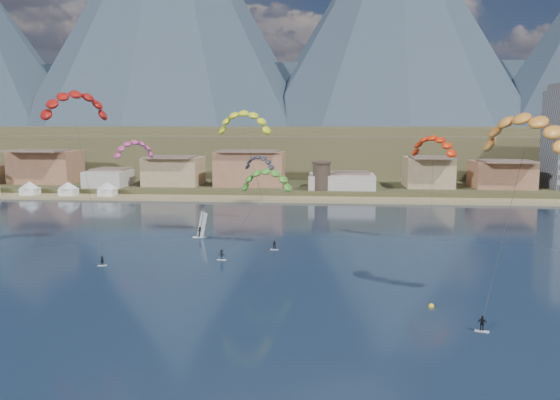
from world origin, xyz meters
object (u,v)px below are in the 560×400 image
Objects in this scene: watchtower at (322,176)px; kitesurfer_yellow at (244,119)px; kitesurfer_red at (75,101)px; kitesurfer_green at (266,177)px; windsurfer at (201,230)px; kitesurfer_orange at (526,127)px; buoy at (431,306)px.

watchtower is 0.33× the size of kitesurfer_yellow.
kitesurfer_red reaches higher than kitesurfer_green.
kitesurfer_red is 1.68× the size of kitesurfer_green.
kitesurfer_orange is at bearing -37.34° from windsurfer.
kitesurfer_red is (-39.49, -77.72, 19.15)m from watchtower.
kitesurfer_green is at bearing 126.18° from buoy.
kitesurfer_yellow reaches higher than watchtower.
kitesurfer_orange reaches higher than windsurfer.
kitesurfer_green is (-34.18, 29.86, -8.94)m from kitesurfer_orange.
kitesurfer_red is 68.85m from kitesurfer_orange.
kitesurfer_green is (4.73, -6.29, -10.18)m from kitesurfer_yellow.
kitesurfer_orange reaches higher than buoy.
windsurfer is at bearing 133.70° from buoy.
watchtower is 12.76× the size of buoy.
kitesurfer_orange is at bearing -41.14° from kitesurfer_green.
windsurfer is at bearing 178.76° from kitesurfer_yellow.
kitesurfer_yellow is (-13.32, -63.66, 16.26)m from watchtower.
kitesurfer_orange is at bearing 13.20° from buoy.
buoy is at bearing -53.69° from kitesurfer_yellow.
kitesurfer_yellow is at bearing -101.82° from watchtower.
kitesurfer_green is (-8.59, -69.95, 6.08)m from watchtower.
watchtower is at bearing 78.18° from kitesurfer_yellow.
kitesurfer_red is at bearing -116.93° from watchtower.
kitesurfer_green is at bearing -25.73° from windsurfer.
kitesurfer_red is 64.99m from buoy.
kitesurfer_red is 42.62× the size of buoy.
kitesurfer_green is (30.89, 7.77, -13.07)m from kitesurfer_red.
kitesurfer_orange is 63.10m from windsurfer.
kitesurfer_yellow is 52.95m from buoy.
kitesurfer_orange is at bearing -75.62° from watchtower.
buoy is (23.65, -32.33, -12.33)m from kitesurfer_green.
kitesurfer_yellow is 1.51× the size of kitesurfer_green.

